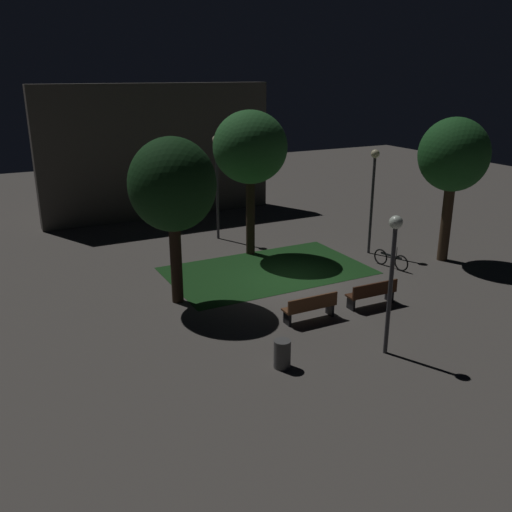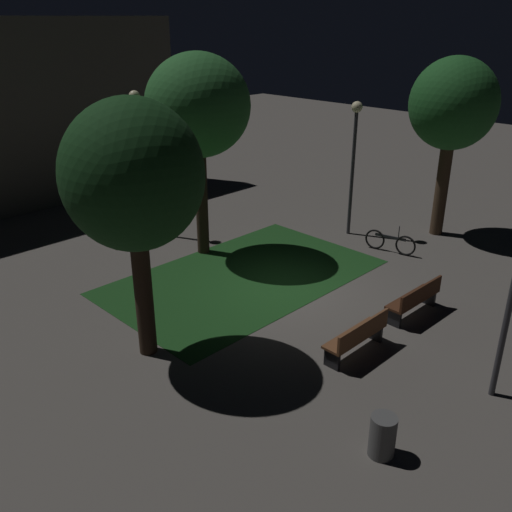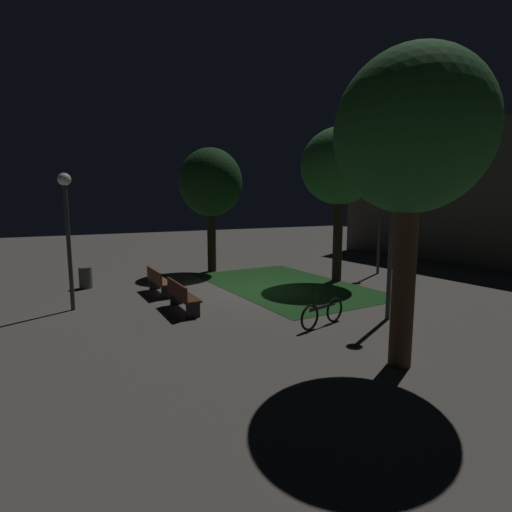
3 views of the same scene
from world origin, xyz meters
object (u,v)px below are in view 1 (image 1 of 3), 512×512
object	(u,v)px
tree_back_right	(172,186)
lamp_post_plaza_east	(373,184)
bicycle	(391,260)
lamp_post_near_wall	(217,170)
bench_back_row	(372,293)
tree_left_canopy	(454,156)
trash_bin	(282,354)
tree_near_wall	(250,148)
lamp_post_plaza_west	(393,260)
bench_front_right	(310,307)

from	to	relation	value
tree_back_right	lamp_post_plaza_east	distance (m)	9.36
bicycle	lamp_post_near_wall	bearing A→B (deg)	122.99
bench_back_row	tree_left_canopy	bearing A→B (deg)	23.31
tree_back_right	trash_bin	size ratio (longest dim) A/B	7.12
tree_near_wall	trash_bin	xyz separation A→B (m)	(-3.64, -9.03, -4.15)
tree_left_canopy	lamp_post_near_wall	size ratio (longest dim) A/B	1.22
tree_back_right	lamp_post_plaza_west	bearing A→B (deg)	-57.35
bench_front_right	tree_back_right	bearing A→B (deg)	133.36
tree_near_wall	lamp_post_plaza_west	bearing A→B (deg)	-93.84
bench_back_row	lamp_post_plaza_east	bearing A→B (deg)	52.53
bench_front_right	tree_left_canopy	distance (m)	9.37
lamp_post_near_wall	lamp_post_plaza_west	distance (m)	12.44
tree_near_wall	bench_back_row	bearing A→B (deg)	-81.12
lamp_post_plaza_east	tree_back_right	bearing A→B (deg)	-172.50
tree_left_canopy	bicycle	bearing A→B (deg)	174.91
bench_front_right	bicycle	distance (m)	6.20
bicycle	tree_left_canopy	bearing A→B (deg)	-5.09
tree_left_canopy	lamp_post_near_wall	bearing A→B (deg)	134.67
lamp_post_plaza_east	bench_back_row	bearing A→B (deg)	-127.47
lamp_post_plaza_east	bench_front_right	bearing A→B (deg)	-142.44
tree_near_wall	trash_bin	bearing A→B (deg)	-111.92
lamp_post_plaza_west	trash_bin	world-z (taller)	lamp_post_plaza_west
tree_near_wall	lamp_post_plaza_east	bearing A→B (deg)	-26.53
lamp_post_near_wall	lamp_post_plaza_west	xyz separation A→B (m)	(-0.32, -12.43, -0.49)
lamp_post_near_wall	bicycle	distance (m)	8.81
tree_left_canopy	bicycle	world-z (taller)	tree_left_canopy
tree_back_right	lamp_post_near_wall	bearing A→B (deg)	55.70
tree_left_canopy	lamp_post_plaza_west	size ratio (longest dim) A/B	1.47
tree_near_wall	lamp_post_plaza_east	world-z (taller)	tree_near_wall
tree_left_canopy	trash_bin	world-z (taller)	tree_left_canopy
bench_back_row	bicycle	xyz separation A→B (m)	(3.12, 2.69, -0.14)
tree_back_right	tree_near_wall	distance (m)	5.82
tree_near_wall	lamp_post_plaza_west	world-z (taller)	tree_near_wall
bench_front_right	lamp_post_near_wall	bearing A→B (deg)	83.77
lamp_post_near_wall	lamp_post_plaza_east	bearing A→B (deg)	-45.56
trash_bin	bicycle	size ratio (longest dim) A/B	0.48
lamp_post_plaza_west	lamp_post_plaza_east	world-z (taller)	lamp_post_plaza_east
bench_front_right	lamp_post_plaza_west	world-z (taller)	lamp_post_plaza_west
lamp_post_plaza_west	bicycle	xyz separation A→B (m)	(4.85, 5.45, -2.42)
tree_back_right	lamp_post_plaza_west	world-z (taller)	tree_back_right
bench_front_right	lamp_post_near_wall	world-z (taller)	lamp_post_near_wall
bench_back_row	tree_near_wall	bearing A→B (deg)	98.88
lamp_post_plaza_east	tree_left_canopy	bearing A→B (deg)	-44.80
lamp_post_plaza_west	trash_bin	xyz separation A→B (m)	(-2.99, 0.65, -2.37)
lamp_post_near_wall	bicycle	world-z (taller)	lamp_post_near_wall
bench_front_right	lamp_post_near_wall	xyz separation A→B (m)	(1.06, 9.67, 2.77)
trash_bin	lamp_post_plaza_west	bearing A→B (deg)	-12.35
tree_near_wall	lamp_post_plaza_east	xyz separation A→B (m)	(4.62, -2.31, -1.49)
bench_back_row	trash_bin	world-z (taller)	bench_back_row
tree_back_right	tree_near_wall	size ratio (longest dim) A/B	0.92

